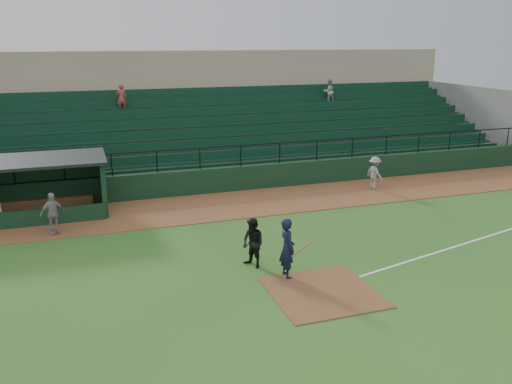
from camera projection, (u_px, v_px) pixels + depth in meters
name	position (u px, v px, depth m)	size (l,w,h in m)	color
ground	(308.00, 278.00, 16.28)	(90.00, 90.00, 0.00)	#2F5F1E
warning_track	(234.00, 204.00, 23.55)	(40.00, 4.00, 0.03)	brown
home_plate_dirt	(323.00, 292.00, 15.36)	(3.00, 3.00, 0.03)	brown
foul_line	(491.00, 235.00, 19.84)	(18.00, 0.09, 0.01)	white
stadium_structure	(192.00, 125.00, 30.62)	(38.00, 13.08, 6.40)	black
batter_at_plate	(287.00, 248.00, 16.12)	(1.03, 0.72, 1.90)	black
umpire	(253.00, 243.00, 16.89)	(0.79, 0.61, 1.62)	black
runner	(375.00, 173.00, 25.70)	(1.03, 0.59, 1.60)	gray
dugout_player_a	(52.00, 214.00, 19.69)	(0.94, 0.39, 1.61)	#99948F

